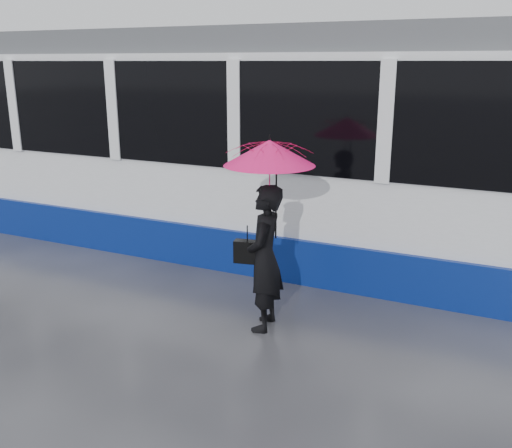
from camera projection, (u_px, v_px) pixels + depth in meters
The scene contains 6 objects.
ground at pixel (161, 300), 7.17m from camera, with size 90.00×90.00×0.00m, color #2D2C32.
rails at pixel (248, 244), 9.33m from camera, with size 34.00×1.51×0.02m.
tram at pixel (93, 134), 10.17m from camera, with size 26.00×2.56×3.35m.
woman at pixel (265, 258), 6.23m from camera, with size 0.60×0.39×1.64m, color black.
umbrella at pixel (269, 171), 5.94m from camera, with size 1.13×1.13×1.11m.
handbag at pixel (247, 252), 6.32m from camera, with size 0.31×0.18×0.43m.
Camera 1 is at (3.93, -5.47, 2.89)m, focal length 40.00 mm.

